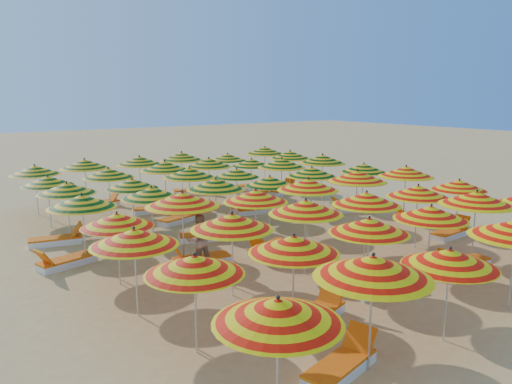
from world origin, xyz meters
TOP-DOWN VIEW (x-y plane):
  - ground at (0.00, 0.00)m, footprint 120.00×120.00m
  - umbrella_0 at (-5.82, -8.33)m, footprint 2.59×2.59m
  - umbrella_1 at (-3.49, -8.08)m, footprint 2.28×2.28m
  - umbrella_2 at (-1.36, -8.20)m, footprint 2.05×2.05m
  - umbrella_6 at (-5.79, -5.68)m, footprint 2.43×2.43m
  - umbrella_7 at (-3.48, -5.85)m, footprint 2.17×2.17m
  - umbrella_8 at (-0.99, -5.72)m, footprint 2.46×2.46m
  - umbrella_9 at (1.39, -5.77)m, footprint 2.06×2.06m
  - umbrella_10 at (3.53, -5.78)m, footprint 2.82×2.82m
  - umbrella_12 at (-6.09, -3.40)m, footprint 2.05×2.05m
  - umbrella_13 at (-3.68, -3.70)m, footprint 2.31×2.31m
  - umbrella_14 at (-1.16, -3.55)m, footprint 2.24×2.24m
  - umbrella_15 at (1.10, -3.71)m, footprint 2.66×2.66m
  - umbrella_16 at (3.51, -3.74)m, footprint 2.15×2.15m
  - umbrella_17 at (6.08, -3.57)m, footprint 2.34×2.34m
  - umbrella_18 at (-5.73, -1.30)m, footprint 2.16×2.16m
  - umbrella_19 at (-3.71, -1.10)m, footprint 2.65×2.65m
  - umbrella_20 at (-1.30, -1.33)m, footprint 2.31×2.31m
  - umbrella_21 at (1.09, -1.05)m, footprint 2.78×2.78m
  - umbrella_22 at (3.47, -1.07)m, footprint 2.68×2.68m
  - umbrella_23 at (6.00, -1.27)m, footprint 2.68×2.68m
  - umbrella_24 at (-5.95, 1.04)m, footprint 2.34×2.34m
  - umbrella_25 at (-3.61, 1.35)m, footprint 2.42×2.42m
  - umbrella_26 at (-1.31, 1.10)m, footprint 2.70×2.70m
  - umbrella_27 at (1.13, 1.19)m, footprint 2.34×2.34m
  - umbrella_28 at (3.37, 1.34)m, footprint 2.36×2.36m
  - umbrella_29 at (6.09, 1.03)m, footprint 2.06×2.06m
  - umbrella_30 at (-5.70, 3.70)m, footprint 2.51×2.51m
  - umbrella_31 at (-3.41, 3.56)m, footprint 2.12×2.12m
  - umbrella_32 at (-0.96, 3.74)m, footprint 2.62×2.62m
  - umbrella_33 at (1.18, 3.60)m, footprint 2.12×2.12m
  - umbrella_34 at (3.58, 3.60)m, footprint 2.41×2.41m
  - umbrella_35 at (5.92, 3.47)m, footprint 2.66×2.66m
  - umbrella_36 at (-5.81, 5.98)m, footprint 2.48×2.48m
  - umbrella_37 at (-3.51, 5.82)m, footprint 2.50×2.50m
  - umbrella_38 at (-1.06, 5.78)m, footprint 2.75×2.75m
  - umbrella_39 at (1.18, 5.91)m, footprint 2.70×2.70m
  - umbrella_40 at (3.50, 5.86)m, footprint 2.30×2.30m
  - umbrella_41 at (6.08, 6.09)m, footprint 2.73×2.73m
  - umbrella_42 at (-5.74, 8.46)m, footprint 2.07×2.07m
  - umbrella_43 at (-3.68, 8.45)m, footprint 2.40×2.40m
  - umbrella_44 at (-1.20, 8.29)m, footprint 2.81×2.81m
  - umbrella_45 at (1.06, 8.42)m, footprint 2.57×2.57m
  - umbrella_46 at (3.64, 8.25)m, footprint 2.05×2.05m
  - umbrella_47 at (6.05, 8.26)m, footprint 2.53×2.53m
  - lounger_0 at (-4.00, -7.88)m, footprint 1.82×0.98m
  - lounger_1 at (-2.88, -5.99)m, footprint 1.83×1.08m
  - lounger_2 at (-0.49, -5.70)m, footprint 1.77×0.69m
  - lounger_3 at (2.93, -5.89)m, footprint 1.77×0.70m
  - lounger_5 at (5.58, -3.70)m, footprint 1.77×0.71m
  - lounger_6 at (-3.21, -1.14)m, footprint 1.80×0.83m
  - lounger_7 at (-0.80, -1.38)m, footprint 1.83×1.09m
  - lounger_8 at (6.50, -1.40)m, footprint 1.82×1.23m
  - lounger_9 at (-6.55, 1.00)m, footprint 1.82×1.00m
  - lounger_10 at (-1.81, 1.01)m, footprint 1.83×1.14m
  - lounger_11 at (5.49, 1.16)m, footprint 1.82×1.20m
  - lounger_12 at (-6.20, 3.48)m, footprint 1.81×0.92m
  - lounger_13 at (-1.47, 3.78)m, footprint 1.83×1.09m
  - lounger_14 at (1.69, 3.36)m, footprint 1.81×0.92m
  - lounger_15 at (-1.56, 5.92)m, footprint 1.81×0.90m
  - lounger_16 at (4.10, 6.03)m, footprint 1.82×1.03m
  - lounger_17 at (5.58, 6.07)m, footprint 1.83×1.13m
  - lounger_18 at (-3.08, 8.40)m, footprint 1.75×0.63m
  - lounger_19 at (-0.69, 8.40)m, footprint 1.83×1.04m
  - lounger_20 at (1.66, 8.65)m, footprint 1.82×1.17m
  - lounger_21 at (4.14, 8.22)m, footprint 1.83×1.06m
  - beachgoer_b at (-3.26, -1.20)m, footprint 0.86×0.72m
  - beachgoer_a at (-1.04, 0.40)m, footprint 0.62×0.58m

SIDE VIEW (x-z plane):
  - ground at x=0.00m, z-range 0.00..0.00m
  - lounger_0 at x=-4.00m, z-range -0.19..0.50m
  - lounger_1 at x=-2.88m, z-range -0.19..0.50m
  - lounger_2 at x=-0.49m, z-range -0.19..0.50m
  - lounger_3 at x=2.93m, z-range -0.19..0.50m
  - lounger_5 at x=5.58m, z-range -0.19..0.50m
  - lounger_6 at x=-3.21m, z-range -0.19..0.50m
  - lounger_7 at x=-0.80m, z-range -0.19..0.50m
  - lounger_8 at x=6.50m, z-range -0.19..0.50m
  - lounger_9 at x=-6.55m, z-range -0.19..0.50m
  - lounger_10 at x=-1.81m, z-range -0.19..0.50m
  - lounger_11 at x=5.49m, z-range -0.19..0.50m
  - lounger_12 at x=-6.20m, z-range -0.19..0.50m
  - lounger_13 at x=-1.47m, z-range -0.19..0.50m
  - lounger_14 at x=1.69m, z-range -0.19..0.50m
  - lounger_15 at x=-1.56m, z-range -0.19..0.50m
  - lounger_16 at x=4.10m, z-range -0.19..0.50m
  - lounger_17 at x=5.58m, z-range -0.19..0.50m
  - lounger_18 at x=-3.08m, z-range -0.19..0.50m
  - lounger_19 at x=-0.69m, z-range -0.19..0.50m
  - lounger_20 at x=1.66m, z-range -0.19..0.50m
  - lounger_21 at x=4.14m, z-range -0.19..0.50m
  - beachgoer_a at x=-1.04m, z-range 0.00..1.42m
  - beachgoer_b at x=-3.26m, z-range 0.00..1.58m
  - umbrella_18 at x=-5.73m, z-range 0.77..2.79m
  - umbrella_27 at x=1.13m, z-range 0.77..2.80m
  - umbrella_33 at x=1.18m, z-range 0.77..2.80m
  - umbrella_2 at x=-1.36m, z-range 0.77..2.81m
  - umbrella_40 at x=3.50m, z-range 0.78..2.82m
  - umbrella_46 at x=3.64m, z-range 0.78..2.83m
  - umbrella_31 at x=-3.41m, z-range 0.78..2.83m
  - umbrella_36 at x=-5.81m, z-range 0.78..2.84m
  - umbrella_6 at x=-5.79m, z-range 0.79..2.85m
  - umbrella_17 at x=6.08m, z-range 0.79..2.85m
  - umbrella_25 at x=-3.61m, z-range 0.80..2.89m
  - umbrella_7 at x=-3.48m, z-range 0.80..2.91m
  - umbrella_8 at x=-0.99m, z-range 0.80..2.92m
  - umbrella_30 at x=-5.70m, z-range 0.80..2.92m
  - umbrella_0 at x=-5.82m, z-range 0.81..2.92m
  - umbrella_9 at x=1.39m, z-range 0.81..2.93m
  - umbrella_12 at x=-6.09m, z-range 0.81..2.93m
  - umbrella_29 at x=6.09m, z-range 0.82..2.96m
  - umbrella_16 at x=3.51m, z-range 0.82..2.98m
  - umbrella_24 at x=-5.95m, z-range 0.82..2.98m
  - umbrella_42 at x=-5.74m, z-range 0.82..2.99m
  - umbrella_20 at x=-1.30m, z-range 0.83..3.00m
  - umbrella_37 at x=-3.51m, z-range 0.83..3.01m
  - umbrella_28 at x=3.37m, z-range 0.83..3.02m
  - umbrella_26 at x=-1.31m, z-range 0.83..3.03m
  - umbrella_13 at x=-3.68m, z-range 0.84..3.04m
  - umbrella_15 at x=1.10m, z-range 0.84..3.04m
  - umbrella_14 at x=-1.16m, z-range 0.84..3.06m
  - umbrella_32 at x=-0.96m, z-range 0.85..3.09m
  - umbrella_39 at x=1.18m, z-range 0.85..3.09m
  - umbrella_41 at x=6.08m, z-range 0.85..3.10m
  - umbrella_21 at x=1.09m, z-range 0.86..3.12m
  - umbrella_44 at x=-1.20m, z-range 0.86..3.12m
  - umbrella_1 at x=-3.49m, z-range 0.87..3.14m
  - umbrella_47 at x=6.05m, z-range 0.87..3.15m
  - umbrella_43 at x=-3.68m, z-range 0.87..3.15m
  - umbrella_38 at x=-1.06m, z-range 0.87..3.15m
  - umbrella_45 at x=1.06m, z-range 0.87..3.16m
  - umbrella_10 at x=3.53m, z-range 0.87..3.16m
  - umbrella_34 at x=3.58m, z-range 0.87..3.17m
  - umbrella_23 at x=6.00m, z-range 0.88..3.19m
  - umbrella_35 at x=5.92m, z-range 0.88..3.20m
  - umbrella_22 at x=3.47m, z-range 0.89..3.22m
  - umbrella_19 at x=-3.71m, z-range 0.89..3.23m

